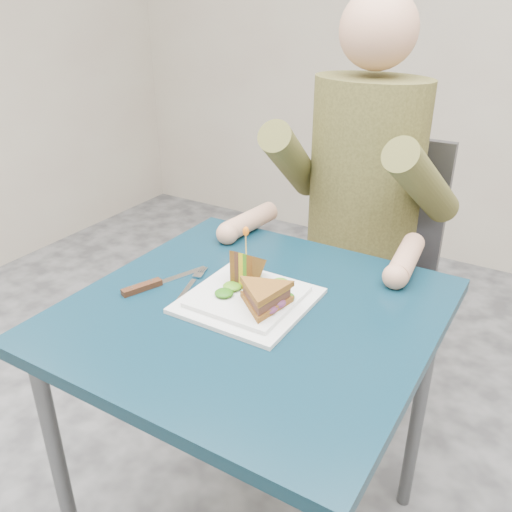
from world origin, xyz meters
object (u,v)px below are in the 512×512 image
Objects in this scene: sandwich_flat at (264,296)px; knife at (150,285)px; table at (252,338)px; sandwich_upright at (246,269)px; plate at (248,299)px; chair at (367,257)px; diner at (365,156)px; fork at (190,286)px.

knife is at bearing -172.97° from sandwich_flat.
sandwich_upright is at bearing 131.21° from table.
sandwich_upright is at bearing 126.13° from plate.
chair is 0.72m from sandwich_upright.
chair reaches higher than table.
sandwich_upright is (-0.03, 0.04, 0.05)m from plate.
knife is (-0.25, -0.67, -0.18)m from diner.
knife is (-0.25, -0.78, 0.20)m from chair.
knife is (-0.08, -0.05, 0.00)m from fork.
diner is 3.91× the size of sandwich_flat.
chair reaches higher than sandwich_upright.
table is 1.01× the size of diner.
table is 0.15m from sandwich_upright.
sandwich_upright is 0.23m from knife.
table is 0.09m from plate.
fork is (-0.17, -0.73, 0.19)m from chair.
table is at bearing 163.06° from sandwich_flat.
diner is at bearing -90.00° from chair.
table is at bearing -48.79° from sandwich_upright.
plate is 1.21× the size of knife.
diner is 4.22× the size of fork.
fork is (-0.17, -0.62, -0.18)m from diner.
plate reaches higher than knife.
diner is 6.01× the size of sandwich_upright.
diner is at bearing 69.70° from knife.
plate is 2.10× the size of sandwich_upright.
table is at bearing -90.00° from chair.
sandwich_flat is at bearing -86.74° from diner.
sandwich_flat reaches higher than knife.
table is at bearing -1.46° from fork.
sandwich_upright is 0.14m from fork.
sandwich_flat is at bearing -16.94° from table.
chair is 4.35× the size of knife.
sandwich_flat is (0.04, -0.01, 0.12)m from table.
sandwich_flat is at bearing -38.55° from sandwich_upright.
sandwich_flat reaches higher than table.
diner reaches higher than knife.
sandwich_flat reaches higher than fork.
sandwich_upright is 0.70× the size of fork.
sandwich_flat is (0.04, -0.75, 0.23)m from chair.
diner is at bearing 84.78° from sandwich_upright.
plate is at bearing -91.49° from chair.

